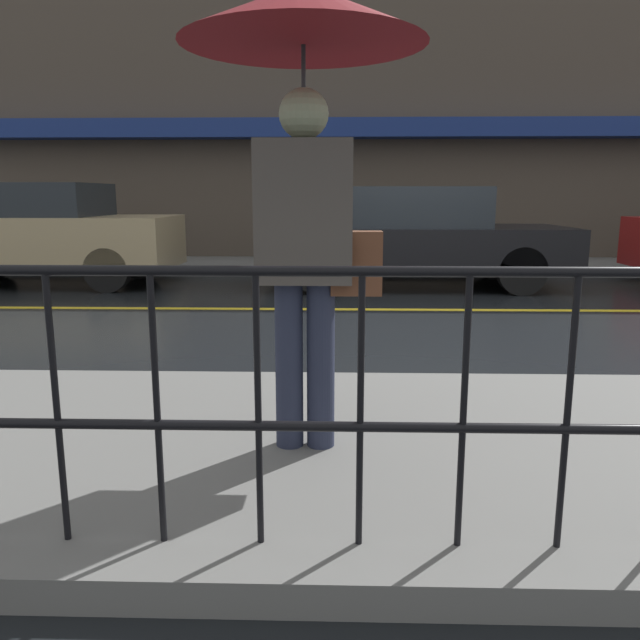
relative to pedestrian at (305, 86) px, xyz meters
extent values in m
plane|color=black|center=(1.12, 4.48, -1.84)|extent=(80.00, 80.00, 0.00)
cube|color=#60605E|center=(1.12, 0.08, -1.77)|extent=(28.00, 2.44, 0.13)
cube|color=#60605E|center=(1.12, 8.67, -1.77)|extent=(28.00, 2.02, 0.13)
cube|color=gold|center=(1.12, 4.48, -1.84)|extent=(25.20, 0.12, 0.01)
cube|color=#4C4238|center=(1.12, 9.83, 1.58)|extent=(28.00, 0.30, 6.85)
cube|color=navy|center=(1.12, 9.40, 0.76)|extent=(16.80, 0.55, 0.35)
cylinder|color=black|center=(1.12, -0.90, -0.72)|extent=(12.00, 0.04, 0.04)
cylinder|color=black|center=(1.12, -0.90, -1.27)|extent=(12.00, 0.04, 0.04)
cylinder|color=black|center=(-0.83, -0.90, -1.22)|extent=(0.02, 0.02, 0.98)
cylinder|color=black|center=(-0.47, -0.90, -1.22)|extent=(0.02, 0.02, 0.98)
cylinder|color=black|center=(-0.12, -0.90, -1.22)|extent=(0.02, 0.02, 0.98)
cylinder|color=black|center=(0.23, -0.90, -1.22)|extent=(0.02, 0.02, 0.98)
cylinder|color=black|center=(0.59, -0.90, -1.22)|extent=(0.02, 0.02, 0.98)
cylinder|color=black|center=(0.94, -0.90, -1.22)|extent=(0.02, 0.02, 0.98)
cylinder|color=#23283D|center=(-0.08, 0.00, -1.30)|extent=(0.14, 0.14, 0.82)
cylinder|color=#23283D|center=(0.07, 0.00, -1.30)|extent=(0.14, 0.14, 0.82)
cube|color=#47423D|center=(0.00, 0.00, -0.56)|extent=(0.45, 0.27, 0.65)
sphere|color=gray|center=(0.00, 0.00, -0.12)|extent=(0.23, 0.23, 0.23)
cylinder|color=#262628|center=(0.00, 0.00, -0.19)|extent=(0.02, 0.02, 0.73)
cone|color=maroon|center=(0.00, 0.00, 0.30)|extent=(1.11, 1.11, 0.25)
cube|color=brown|center=(0.24, 0.00, -0.79)|extent=(0.24, 0.12, 0.30)
cube|color=tan|center=(-4.32, 6.50, -1.18)|extent=(3.92, 1.70, 0.77)
cube|color=#1E2328|center=(-4.48, 6.50, -0.55)|extent=(2.04, 1.57, 0.49)
cylinder|color=black|center=(-3.10, 7.24, -1.52)|extent=(0.64, 0.22, 0.64)
cylinder|color=black|center=(-3.10, 5.76, -1.52)|extent=(0.64, 0.22, 0.64)
cube|color=black|center=(1.28, 6.50, -1.25)|extent=(4.51, 1.88, 0.62)
cube|color=#1E2328|center=(1.10, 6.50, -0.65)|extent=(2.34, 1.73, 0.57)
cylinder|color=black|center=(2.68, 7.33, -1.51)|extent=(0.67, 0.22, 0.67)
cylinder|color=black|center=(2.68, 5.66, -1.51)|extent=(0.67, 0.22, 0.67)
cylinder|color=black|center=(-0.11, 7.33, -1.51)|extent=(0.67, 0.22, 0.67)
cylinder|color=black|center=(-0.11, 5.66, -1.51)|extent=(0.67, 0.22, 0.67)
camera|label=1|loc=(0.15, -2.94, -0.48)|focal=35.00mm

